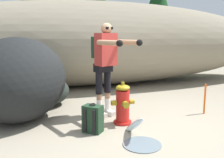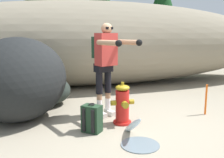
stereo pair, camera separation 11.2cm
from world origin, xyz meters
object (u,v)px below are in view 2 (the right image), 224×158
(boulder_large, at_px, (19,80))
(survey_stake, at_px, (206,100))
(fire_hydrant, at_px, (122,105))
(utility_worker, at_px, (106,58))
(spare_backpack, at_px, (92,119))
(boulder_small, at_px, (48,90))

(boulder_large, distance_m, survey_stake, 3.54)
(fire_hydrant, bearing_deg, utility_worker, 113.08)
(spare_backpack, xyz_separation_m, survey_stake, (2.30, 0.33, 0.08))
(fire_hydrant, height_order, spare_backpack, fire_hydrant)
(boulder_small, bearing_deg, fire_hydrant, -50.53)
(fire_hydrant, bearing_deg, survey_stake, 2.94)
(boulder_large, xyz_separation_m, survey_stake, (3.47, -0.52, -0.46))
(spare_backpack, relative_size, boulder_large, 0.26)
(boulder_large, bearing_deg, survey_stake, -8.58)
(spare_backpack, xyz_separation_m, boulder_large, (-1.17, 0.85, 0.54))
(fire_hydrant, relative_size, utility_worker, 0.42)
(fire_hydrant, relative_size, survey_stake, 1.24)
(fire_hydrant, bearing_deg, boulder_small, 129.47)
(survey_stake, bearing_deg, fire_hydrant, -177.06)
(utility_worker, xyz_separation_m, spare_backpack, (-0.39, -0.69, -0.90))
(boulder_large, height_order, boulder_small, boulder_large)
(utility_worker, xyz_separation_m, boulder_small, (-1.08, 1.10, -0.80))
(utility_worker, distance_m, boulder_small, 1.74)
(fire_hydrant, relative_size, boulder_small, 0.73)
(utility_worker, height_order, boulder_large, utility_worker)
(boulder_large, bearing_deg, fire_hydrant, -19.34)
(spare_backpack, bearing_deg, utility_worker, 10.48)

